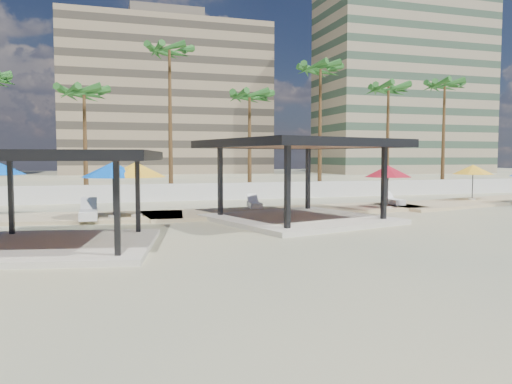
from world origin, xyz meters
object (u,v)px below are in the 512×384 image
Objects in this scene: pavilion_central at (299,173)px; umbrella_c at (388,171)px; lounger_c at (393,201)px; pavilion_west at (57,191)px; lounger_b at (254,204)px; lounger_a at (89,214)px.

pavilion_central reaches higher than umbrella_c.
umbrella_c is 1.59× the size of lounger_c.
lounger_c is at bearing 51.53° from umbrella_c.
pavilion_west is 3.75× the size of lounger_b.
pavilion_central is 2.89× the size of umbrella_c.
lounger_c is at bearing -83.13° from lounger_a.
umbrella_c is 7.71m from lounger_b.
lounger_b is at bearing 159.81° from umbrella_c.
lounger_a is (-15.90, 0.06, -1.85)m from umbrella_c.
lounger_c is at bearing 37.02° from pavilion_west.
lounger_b is at bearing 55.21° from pavilion_west.
pavilion_central is at bearing -165.04° from lounger_b.
lounger_a is (0.79, 6.84, -1.54)m from pavilion_west.
pavilion_central is 6.86m from umbrella_c.
lounger_b is at bearing 81.38° from pavilion_central.
lounger_a is 1.20× the size of lounger_b.
lounger_b is (-7.02, 2.58, -1.89)m from umbrella_c.
lounger_a reaches higher than lounger_c.
lounger_b is 8.74m from lounger_c.
pavilion_west is 3.69× the size of lounger_c.
lounger_b is at bearing 90.40° from lounger_c.
umbrella_c reaches higher than lounger_b.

